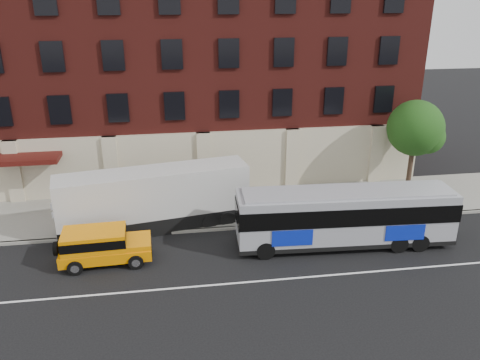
{
  "coord_description": "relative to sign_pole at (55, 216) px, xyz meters",
  "views": [
    {
      "loc": [
        -2.13,
        -18.8,
        12.92
      ],
      "look_at": [
        1.5,
        5.5,
        3.21
      ],
      "focal_mm": 36.45,
      "sensor_mm": 36.0,
      "label": 1
    }
  ],
  "objects": [
    {
      "name": "shipping_container",
      "position": [
        5.3,
        0.66,
        0.3
      ],
      "size": [
        10.84,
        3.97,
        3.54
      ],
      "color": "black",
      "rests_on": "ground"
    },
    {
      "name": "street_tree",
      "position": [
        22.04,
        3.34,
        2.96
      ],
      "size": [
        3.6,
        3.6,
        6.2
      ],
      "color": "#312218",
      "rests_on": "sidewalk"
    },
    {
      "name": "sign_pole",
      "position": [
        0.0,
        0.0,
        0.0
      ],
      "size": [
        0.3,
        0.2,
        2.5
      ],
      "color": "gray",
      "rests_on": "ground"
    },
    {
      "name": "kerb",
      "position": [
        8.5,
        -0.15,
        -1.38
      ],
      "size": [
        60.0,
        0.25,
        0.15
      ],
      "primitive_type": "cube",
      "color": "gray",
      "rests_on": "ground"
    },
    {
      "name": "city_bus",
      "position": [
        15.3,
        -2.8,
        0.29
      ],
      "size": [
        11.6,
        3.03,
        3.15
      ],
      "color": "#999AA2",
      "rests_on": "ground"
    },
    {
      "name": "sidewalk",
      "position": [
        8.5,
        2.85,
        -1.38
      ],
      "size": [
        60.0,
        6.0,
        0.15
      ],
      "primitive_type": "cube",
      "color": "gray",
      "rests_on": "ground"
    },
    {
      "name": "yellow_suv",
      "position": [
        2.67,
        -2.8,
        -0.41
      ],
      "size": [
        4.78,
        2.23,
        1.81
      ],
      "color": "orange",
      "rests_on": "ground"
    },
    {
      "name": "lane_line",
      "position": [
        8.5,
        -5.65,
        -1.45
      ],
      "size": [
        60.0,
        0.12,
        0.01
      ],
      "primitive_type": "cube",
      "color": "white",
      "rests_on": "ground"
    },
    {
      "name": "building",
      "position": [
        8.49,
        10.77,
        6.13
      ],
      "size": [
        30.0,
        12.1,
        15.0
      ],
      "color": "#5A1A15",
      "rests_on": "sidewalk"
    },
    {
      "name": "ground",
      "position": [
        8.5,
        -6.15,
        -1.45
      ],
      "size": [
        120.0,
        120.0,
        0.0
      ],
      "primitive_type": "plane",
      "color": "black",
      "rests_on": "ground"
    }
  ]
}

